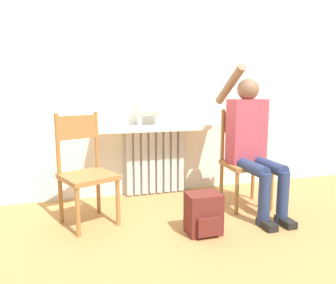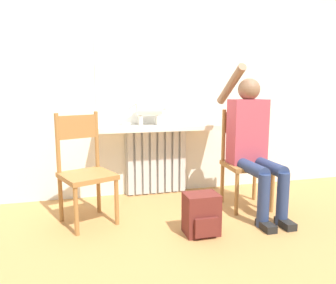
{
  "view_description": "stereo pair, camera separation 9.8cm",
  "coord_description": "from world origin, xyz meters",
  "px_view_note": "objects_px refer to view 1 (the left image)",
  "views": [
    {
      "loc": [
        -0.87,
        -2.2,
        1.13
      ],
      "look_at": [
        0.0,
        0.66,
        0.65
      ],
      "focal_mm": 35.0,
      "sensor_mm": 36.0,
      "label": 1
    },
    {
      "loc": [
        -0.77,
        -2.23,
        1.13
      ],
      "look_at": [
        0.0,
        0.66,
        0.65
      ],
      "focal_mm": 35.0,
      "sensor_mm": 36.0,
      "label": 2
    }
  ],
  "objects_px": {
    "chair_left": "(85,169)",
    "cat": "(149,110)",
    "person": "(252,139)",
    "chair_right": "(244,158)",
    "backpack": "(204,214)"
  },
  "relations": [
    {
      "from": "chair_left",
      "to": "person",
      "type": "relative_size",
      "value": 0.69
    },
    {
      "from": "chair_right",
      "to": "backpack",
      "type": "distance_m",
      "value": 0.86
    },
    {
      "from": "person",
      "to": "cat",
      "type": "distance_m",
      "value": 1.08
    },
    {
      "from": "person",
      "to": "cat",
      "type": "relative_size",
      "value": 2.88
    },
    {
      "from": "cat",
      "to": "backpack",
      "type": "height_order",
      "value": "cat"
    },
    {
      "from": "chair_right",
      "to": "person",
      "type": "bearing_deg",
      "value": -87.93
    },
    {
      "from": "chair_left",
      "to": "cat",
      "type": "distance_m",
      "value": 0.97
    },
    {
      "from": "chair_right",
      "to": "person",
      "type": "distance_m",
      "value": 0.25
    },
    {
      "from": "chair_right",
      "to": "cat",
      "type": "height_order",
      "value": "cat"
    },
    {
      "from": "chair_left",
      "to": "cat",
      "type": "xyz_separation_m",
      "value": [
        0.68,
        0.53,
        0.45
      ]
    },
    {
      "from": "chair_left",
      "to": "chair_right",
      "type": "height_order",
      "value": "same"
    },
    {
      "from": "chair_left",
      "to": "backpack",
      "type": "relative_size",
      "value": 2.87
    },
    {
      "from": "cat",
      "to": "chair_right",
      "type": "bearing_deg",
      "value": -32.72
    },
    {
      "from": "chair_left",
      "to": "chair_right",
      "type": "relative_size",
      "value": 1.0
    },
    {
      "from": "chair_right",
      "to": "cat",
      "type": "distance_m",
      "value": 1.08
    }
  ]
}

